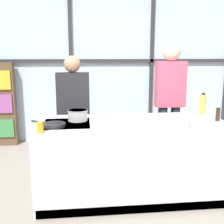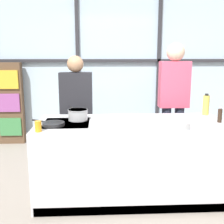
# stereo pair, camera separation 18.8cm
# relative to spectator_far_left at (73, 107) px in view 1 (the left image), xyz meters

# --- Properties ---
(ground_plane) EXTENTS (18.00, 18.00, 0.00)m
(ground_plane) POSITION_rel_spectator_far_left_xyz_m (0.70, -0.82, -0.92)
(ground_plane) COLOR gray
(back_window_wall) EXTENTS (6.40, 0.10, 2.80)m
(back_window_wall) POSITION_rel_spectator_far_left_xyz_m (0.70, 1.46, 0.48)
(back_window_wall) COLOR silver
(back_window_wall) RESTS_ON ground_plane
(bookshelf) EXTENTS (0.47, 0.19, 1.51)m
(bookshelf) POSITION_rel_spectator_far_left_xyz_m (-1.32, 1.27, -0.17)
(bookshelf) COLOR brown
(bookshelf) RESTS_ON ground_plane
(demo_island) EXTENTS (2.19, 0.93, 0.89)m
(demo_island) POSITION_rel_spectator_far_left_xyz_m (0.70, -0.82, -0.48)
(demo_island) COLOR silver
(demo_island) RESTS_ON ground_plane
(spectator_far_left) EXTENTS (0.46, 0.23, 1.64)m
(spectator_far_left) POSITION_rel_spectator_far_left_xyz_m (0.00, 0.00, 0.00)
(spectator_far_left) COLOR #47382D
(spectator_far_left) RESTS_ON ground_plane
(spectator_center_left) EXTENTS (0.42, 0.25, 1.82)m
(spectator_center_left) POSITION_rel_spectator_far_left_xyz_m (1.40, 0.00, 0.13)
(spectator_center_left) COLOR #232838
(spectator_center_left) RESTS_ON ground_plane
(frying_pan) EXTENTS (0.39, 0.30, 0.04)m
(frying_pan) POSITION_rel_spectator_far_left_xyz_m (-0.19, -0.94, -0.01)
(frying_pan) COLOR #232326
(frying_pan) RESTS_ON demo_island
(saucepan) EXTENTS (0.24, 0.42, 0.13)m
(saucepan) POSITION_rel_spectator_far_left_xyz_m (0.07, -0.70, 0.04)
(saucepan) COLOR silver
(saucepan) RESTS_ON demo_island
(white_plate) EXTENTS (0.26, 0.26, 0.01)m
(white_plate) POSITION_rel_spectator_far_left_xyz_m (1.25, -0.66, -0.03)
(white_plate) COLOR white
(white_plate) RESTS_ON demo_island
(mixing_bowl) EXTENTS (0.28, 0.28, 0.08)m
(mixing_bowl) POSITION_rel_spectator_far_left_xyz_m (1.14, -1.12, 0.01)
(mixing_bowl) COLOR silver
(mixing_bowl) RESTS_ON demo_island
(oil_bottle) EXTENTS (0.08, 0.08, 0.28)m
(oil_bottle) POSITION_rel_spectator_far_left_xyz_m (1.69, -0.48, 0.10)
(oil_bottle) COLOR #E0CC4C
(oil_bottle) RESTS_ON demo_island
(pepper_grinder) EXTENTS (0.05, 0.05, 0.18)m
(pepper_grinder) POSITION_rel_spectator_far_left_xyz_m (1.70, -0.88, 0.05)
(pepper_grinder) COLOR #332319
(pepper_grinder) RESTS_ON demo_island
(juice_glass_near) EXTENTS (0.07, 0.07, 0.11)m
(juice_glass_near) POSITION_rel_spectator_far_left_xyz_m (-0.29, -1.19, 0.02)
(juice_glass_near) COLOR orange
(juice_glass_near) RESTS_ON demo_island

